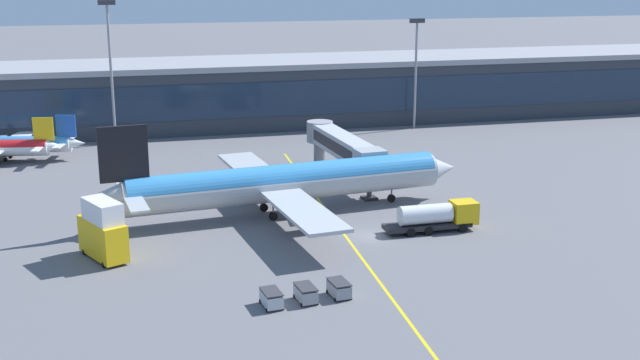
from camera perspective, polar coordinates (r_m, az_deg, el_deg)
ground_plane at (r=90.08m, az=3.58°, el=-3.95°), size 700.00×700.00×0.00m
apron_lead_in_line at (r=91.15m, az=1.60°, el=-3.70°), size 3.98×79.93×0.01m
terminal_building at (r=155.35m, az=-1.14°, el=6.38°), size 182.14×19.69×12.03m
main_airliner at (r=96.66m, az=-2.52°, el=-0.18°), size 46.74×37.14×12.15m
jet_bridge at (r=112.23m, az=1.51°, el=2.49°), size 5.37×23.35×6.62m
fuel_tanker at (r=91.94m, az=8.27°, el=-2.55°), size 10.81×2.75×3.25m
catering_lift at (r=84.94m, az=-15.08°, el=-3.46°), size 5.09×7.22×6.30m
baggage_cart_0 at (r=71.79m, az=-3.45°, el=-8.33°), size 1.86×2.80×1.48m
baggage_cart_1 at (r=72.70m, az=-1.01°, el=-8.00°), size 1.86×2.80×1.48m
baggage_cart_2 at (r=73.74m, az=1.35°, el=-7.66°), size 1.86×2.80×1.48m
apron_light_mast_0 at (r=138.37m, az=-14.58°, el=8.12°), size 2.80×0.50×23.72m
apron_light_mast_1 at (r=148.56m, az=6.79°, el=8.16°), size 2.80×0.50×19.93m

